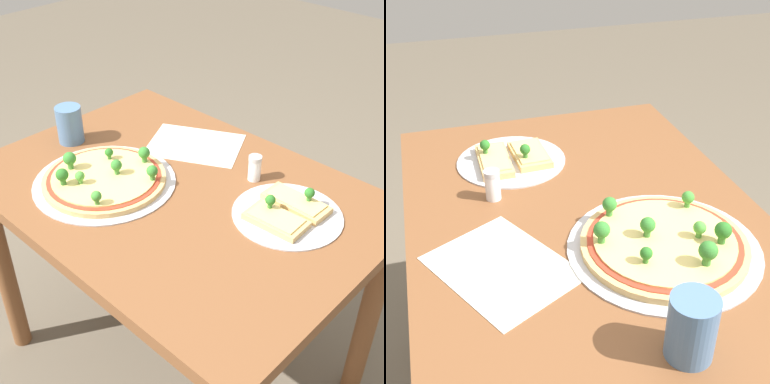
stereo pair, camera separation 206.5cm
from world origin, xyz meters
TOP-DOWN VIEW (x-y plane):
  - dining_table at (0.00, 0.00)m, footprint 1.06×0.75m
  - pizza_tray_whole at (0.16, 0.11)m, footprint 0.38×0.38m
  - pizza_tray_slice at (-0.28, -0.11)m, footprint 0.27×0.27m
  - drinking_cup at (0.41, 0.04)m, footprint 0.08×0.08m
  - condiment_shaker at (-0.12, -0.18)m, footprint 0.04×0.04m
  - paper_menu at (0.12, -0.20)m, footprint 0.33×0.30m

SIDE VIEW (x-z plane):
  - dining_table at x=0.00m, z-range 0.25..0.97m
  - paper_menu at x=0.12m, z-range 0.72..0.72m
  - pizza_tray_slice at x=-0.28m, z-range 0.70..0.76m
  - pizza_tray_whole at x=0.16m, z-range 0.70..0.77m
  - condiment_shaker at x=-0.12m, z-range 0.72..0.79m
  - drinking_cup at x=0.41m, z-range 0.72..0.83m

